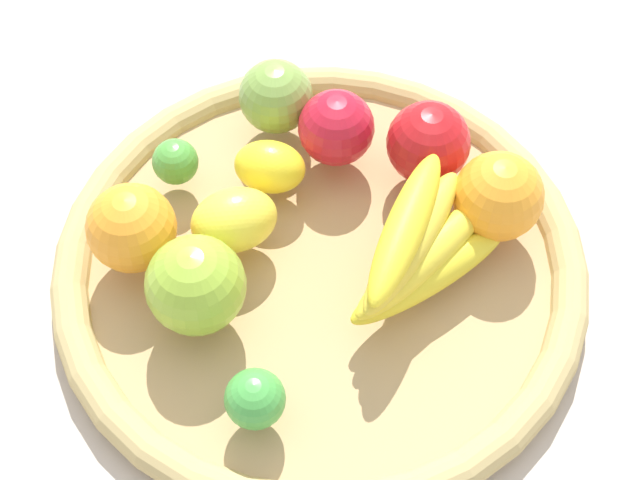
{
  "coord_description": "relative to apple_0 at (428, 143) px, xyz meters",
  "views": [
    {
      "loc": [
        0.22,
        0.38,
        0.7
      ],
      "look_at": [
        0.0,
        0.0,
        0.05
      ],
      "focal_mm": 53.94,
      "sensor_mm": 36.0,
      "label": 1
    }
  ],
  "objects": [
    {
      "name": "apple_1",
      "position": [
        0.23,
        0.03,
        0.0
      ],
      "size": [
        0.09,
        0.09,
        0.08
      ],
      "primitive_type": "sphere",
      "rotation": [
        0.0,
        0.0,
        6.18
      ],
      "color": "#92BC35",
      "rests_on": "basket"
    },
    {
      "name": "ground_plane",
      "position": [
        0.12,
        0.03,
        -0.07
      ],
      "size": [
        2.4,
        2.4,
        0.0
      ],
      "primitive_type": "plane",
      "color": "#C0B2A4",
      "rests_on": "ground"
    },
    {
      "name": "lemon_0",
      "position": [
        0.18,
        -0.02,
        -0.01
      ],
      "size": [
        0.08,
        0.07,
        0.05
      ],
      "primitive_type": "ellipsoid",
      "rotation": [
        0.0,
        0.0,
        2.94
      ],
      "color": "yellow",
      "rests_on": "basket"
    },
    {
      "name": "lime_0",
      "position": [
        0.24,
        0.13,
        -0.01
      ],
      "size": [
        0.06,
        0.06,
        0.05
      ],
      "primitive_type": "sphere",
      "rotation": [
        0.0,
        0.0,
        0.81
      ],
      "color": "green",
      "rests_on": "basket"
    },
    {
      "name": "orange_0",
      "position": [
        0.26,
        -0.04,
        0.0
      ],
      "size": [
        0.1,
        0.1,
        0.07
      ],
      "primitive_type": "sphere",
      "rotation": [
        0.0,
        0.0,
        1.96
      ],
      "color": "orange",
      "rests_on": "basket"
    },
    {
      "name": "lemon_1",
      "position": [
        0.12,
        -0.05,
        -0.01
      ],
      "size": [
        0.08,
        0.07,
        0.05
      ],
      "primitive_type": "ellipsoid",
      "rotation": [
        0.0,
        0.0,
        2.44
      ],
      "color": "yellow",
      "rests_on": "basket"
    },
    {
      "name": "apple_2",
      "position": [
        0.09,
        -0.11,
        -0.0
      ],
      "size": [
        0.08,
        0.08,
        0.07
      ],
      "primitive_type": "sphere",
      "rotation": [
        0.0,
        0.0,
        3.0
      ],
      "color": "#7BA345",
      "rests_on": "basket"
    },
    {
      "name": "apple_3",
      "position": [
        0.06,
        -0.06,
        -0.0
      ],
      "size": [
        0.08,
        0.08,
        0.07
      ],
      "primitive_type": "sphere",
      "rotation": [
        0.0,
        0.0,
        0.13
      ],
      "color": "red",
      "rests_on": "basket"
    },
    {
      "name": "banana_bunch",
      "position": [
        0.07,
        0.09,
        0.0
      ],
      "size": [
        0.16,
        0.12,
        0.07
      ],
      "color": "yellow",
      "rests_on": "basket"
    },
    {
      "name": "orange_1",
      "position": [
        -0.02,
        0.08,
        0.0
      ],
      "size": [
        0.11,
        0.11,
        0.07
      ],
      "primitive_type": "sphere",
      "rotation": [
        0.0,
        0.0,
        3.84
      ],
      "color": "orange",
      "rests_on": "basket"
    },
    {
      "name": "apple_0",
      "position": [
        0.0,
        0.0,
        0.0
      ],
      "size": [
        0.1,
        0.1,
        0.07
      ],
      "primitive_type": "sphere",
      "rotation": [
        0.0,
        0.0,
        3.8
      ],
      "color": "red",
      "rests_on": "basket"
    },
    {
      "name": "basket",
      "position": [
        0.12,
        0.03,
        -0.06
      ],
      "size": [
        0.45,
        0.45,
        0.03
      ],
      "color": "tan",
      "rests_on": "ground_plane"
    },
    {
      "name": "lime_1",
      "position": [
        0.19,
        -0.1,
        -0.02
      ],
      "size": [
        0.06,
        0.06,
        0.04
      ],
      "primitive_type": "sphere",
      "rotation": [
        0.0,
        0.0,
        4.07
      ],
      "color": "#4D9F3B",
      "rests_on": "basket"
    }
  ]
}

